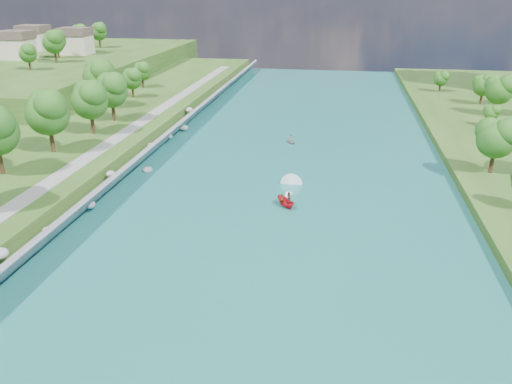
# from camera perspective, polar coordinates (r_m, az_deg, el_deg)

# --- Properties ---
(ground) EXTENTS (260.00, 260.00, 0.00)m
(ground) POSITION_cam_1_polar(r_m,az_deg,el_deg) (63.07, 1.02, -5.78)
(ground) COLOR #2D5119
(ground) RESTS_ON ground
(river_water) EXTENTS (55.00, 240.00, 0.10)m
(river_water) POSITION_cam_1_polar(r_m,az_deg,el_deg) (81.07, 3.15, 0.88)
(river_water) COLOR #1A6366
(river_water) RESTS_ON ground
(berm_west) EXTENTS (45.00, 240.00, 3.50)m
(berm_west) POSITION_cam_1_polar(r_m,az_deg,el_deg) (98.95, -27.00, 3.48)
(berm_west) COLOR #2D5119
(berm_west) RESTS_ON ground
(ridge_west) EXTENTS (60.00, 120.00, 9.00)m
(ridge_west) POSITION_cam_1_polar(r_m,az_deg,el_deg) (177.05, -21.87, 12.71)
(ridge_west) COLOR #2D5119
(ridge_west) RESTS_ON ground
(riprap_bank) EXTENTS (4.88, 236.00, 4.41)m
(riprap_bank) POSITION_cam_1_polar(r_m,az_deg,el_deg) (86.38, -14.18, 2.84)
(riprap_bank) COLOR slate
(riprap_bank) RESTS_ON ground
(riverside_path) EXTENTS (3.00, 200.00, 0.10)m
(riverside_path) POSITION_cam_1_polar(r_m,az_deg,el_deg) (89.24, -18.06, 4.21)
(riverside_path) COLOR gray
(riverside_path) RESTS_ON berm_west
(ridge_houses) EXTENTS (29.50, 29.50, 8.40)m
(ridge_houses) POSITION_cam_1_polar(r_m,az_deg,el_deg) (183.46, -23.19, 15.61)
(ridge_houses) COLOR beige
(ridge_houses) RESTS_ON ridge_west
(trees_ridge) EXTENTS (11.29, 57.37, 10.85)m
(trees_ridge) POSITION_cam_1_polar(r_m,az_deg,el_deg) (175.53, -20.52, 16.02)
(trees_ridge) COLOR #2D5115
(trees_ridge) RESTS_ON ridge_west
(motorboat) EXTENTS (3.60, 18.65, 2.04)m
(motorboat) POSITION_cam_1_polar(r_m,az_deg,el_deg) (74.46, 3.54, -0.61)
(motorboat) COLOR red
(motorboat) RESTS_ON river_water
(raft) EXTENTS (3.21, 3.67, 1.62)m
(raft) POSITION_cam_1_polar(r_m,az_deg,el_deg) (102.93, 3.99, 5.85)
(raft) COLOR gray
(raft) RESTS_ON river_water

